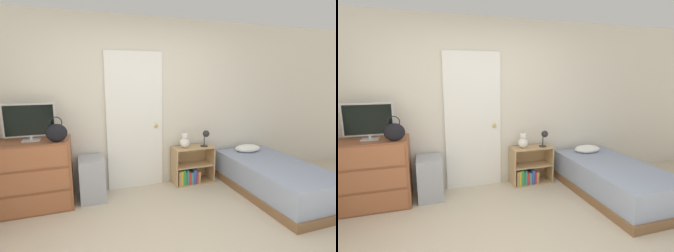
{
  "view_description": "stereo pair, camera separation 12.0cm",
  "coord_description": "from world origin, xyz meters",
  "views": [
    {
      "loc": [
        -0.91,
        -1.87,
        1.7
      ],
      "look_at": [
        0.35,
        1.72,
        0.97
      ],
      "focal_mm": 28.0,
      "sensor_mm": 36.0,
      "label": 1
    },
    {
      "loc": [
        -0.8,
        -1.9,
        1.7
      ],
      "look_at": [
        0.35,
        1.72,
        0.97
      ],
      "focal_mm": 28.0,
      "sensor_mm": 36.0,
      "label": 2
    }
  ],
  "objects": [
    {
      "name": "bed",
      "position": [
        1.75,
        1.03,
        0.23
      ],
      "size": [
        0.99,
        1.86,
        0.57
      ],
      "color": "brown",
      "rests_on": "ground_plane"
    },
    {
      "name": "wall_back",
      "position": [
        0.0,
        2.0,
        1.27
      ],
      "size": [
        10.0,
        0.06,
        2.55
      ],
      "color": "beige",
      "rests_on": "ground_plane"
    },
    {
      "name": "tv",
      "position": [
        -1.48,
        1.72,
        1.14
      ],
      "size": [
        0.6,
        0.16,
        0.47
      ],
      "color": "#B7B7BC",
      "rests_on": "dresser"
    },
    {
      "name": "desk_lamp",
      "position": [
        0.99,
        1.76,
        0.78
      ],
      "size": [
        0.14,
        0.13,
        0.26
      ],
      "color": "#262628",
      "rests_on": "bookshelf"
    },
    {
      "name": "dresser",
      "position": [
        -1.45,
        1.7,
        0.45
      ],
      "size": [
        0.86,
        0.51,
        0.9
      ],
      "color": "brown",
      "rests_on": "ground_plane"
    },
    {
      "name": "handbag",
      "position": [
        -1.17,
        1.55,
        1.02
      ],
      "size": [
        0.25,
        0.13,
        0.32
      ],
      "color": "black",
      "rests_on": "dresser"
    },
    {
      "name": "door_closed",
      "position": [
        -0.1,
        1.95,
        1.03
      ],
      "size": [
        0.85,
        0.09,
        2.06
      ],
      "color": "white",
      "rests_on": "ground_plane"
    },
    {
      "name": "teddy_bear",
      "position": [
        0.65,
        1.8,
        0.7
      ],
      "size": [
        0.16,
        0.16,
        0.24
      ],
      "color": "silver",
      "rests_on": "bookshelf"
    },
    {
      "name": "bookshelf",
      "position": [
        0.75,
        1.8,
        0.22
      ],
      "size": [
        0.65,
        0.31,
        0.59
      ],
      "color": "tan",
      "rests_on": "ground_plane"
    },
    {
      "name": "storage_bin",
      "position": [
        -0.77,
        1.73,
        0.3
      ],
      "size": [
        0.34,
        0.44,
        0.59
      ],
      "color": "#999EA8",
      "rests_on": "ground_plane"
    }
  ]
}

